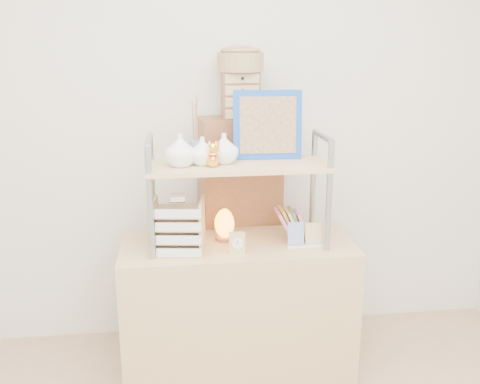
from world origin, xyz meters
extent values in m
cube|color=silver|center=(0.00, 1.70, 1.30)|extent=(3.40, 0.02, 2.60)
cube|color=tan|center=(0.00, 1.20, 0.38)|extent=(1.20, 0.50, 0.75)
cube|color=brown|center=(0.06, 1.57, 0.68)|extent=(0.48, 0.30, 1.35)
cylinder|color=#8E969B|center=(-0.43, 1.05, 1.02)|extent=(0.03, 0.03, 0.55)
cylinder|color=#8E969B|center=(-0.43, 1.35, 1.02)|extent=(0.03, 0.03, 0.55)
cylinder|color=#8E969B|center=(-0.43, 1.20, 1.30)|extent=(0.03, 0.30, 0.03)
cylinder|color=#8E969B|center=(0.43, 1.05, 1.02)|extent=(0.03, 0.03, 0.55)
cylinder|color=#8E969B|center=(0.43, 1.35, 1.02)|extent=(0.03, 0.03, 0.55)
cylinder|color=#8E969B|center=(0.43, 1.20, 1.30)|extent=(0.03, 0.30, 0.03)
cube|color=tan|center=(0.00, 1.20, 1.16)|extent=(0.90, 0.34, 0.02)
imported|color=white|center=(-0.28, 1.18, 1.25)|extent=(0.15, 0.15, 0.16)
imported|color=white|center=(-0.17, 1.20, 1.24)|extent=(0.13, 0.13, 0.14)
imported|color=white|center=(-0.06, 1.22, 1.25)|extent=(0.14, 0.14, 0.15)
cylinder|color=#264FA7|center=(-0.20, 1.32, 1.22)|extent=(0.07, 0.07, 0.10)
cube|color=#1245AE|center=(0.17, 1.30, 1.35)|extent=(0.35, 0.07, 0.35)
cube|color=brown|center=(0.17, 1.29, 1.35)|extent=(0.29, 0.05, 0.29)
cube|color=#D55D93|center=(0.33, 1.20, 0.83)|extent=(0.07, 0.12, 0.17)
cube|color=#5D8C46|center=(0.31, 1.22, 0.83)|extent=(0.08, 0.12, 0.16)
cube|color=tan|center=(0.29, 1.20, 0.83)|extent=(0.08, 0.13, 0.16)
cube|color=gold|center=(0.27, 1.22, 0.83)|extent=(0.09, 0.14, 0.16)
cube|color=#D55D93|center=(0.25, 1.20, 0.83)|extent=(0.09, 0.14, 0.16)
cube|color=tan|center=(-0.30, 1.15, 0.76)|extent=(0.26, 0.25, 0.01)
cube|color=white|center=(-0.30, 1.04, 0.78)|extent=(0.22, 0.04, 0.04)
cube|color=tan|center=(-0.30, 1.15, 0.82)|extent=(0.26, 0.25, 0.01)
cube|color=white|center=(-0.30, 1.04, 0.84)|extent=(0.22, 0.04, 0.04)
cube|color=tan|center=(-0.30, 1.15, 0.89)|extent=(0.26, 0.25, 0.01)
cube|color=white|center=(-0.30, 1.04, 0.91)|extent=(0.22, 0.04, 0.04)
cube|color=tan|center=(-0.30, 1.15, 0.95)|extent=(0.26, 0.25, 0.01)
cube|color=white|center=(-0.30, 1.04, 0.97)|extent=(0.22, 0.04, 0.04)
cube|color=beige|center=(-0.30, 1.13, 1.03)|extent=(0.07, 0.07, 0.03)
cylinder|color=brown|center=(-0.06, 1.26, 0.76)|extent=(0.10, 0.10, 0.02)
ellipsoid|color=orange|center=(-0.06, 1.26, 0.85)|extent=(0.11, 0.11, 0.15)
cube|color=tan|center=(-0.02, 1.06, 0.80)|extent=(0.08, 0.04, 0.11)
cylinder|color=white|center=(-0.02, 1.05, 0.81)|extent=(0.05, 0.01, 0.05)
cube|color=white|center=(0.33, 1.12, 0.75)|extent=(0.18, 0.05, 0.01)
cube|color=#214399|center=(0.29, 1.12, 0.82)|extent=(0.08, 0.03, 0.12)
cube|color=tan|center=(0.38, 1.13, 0.81)|extent=(0.08, 0.02, 0.11)
cube|color=brown|center=(0.06, 1.55, 1.48)|extent=(0.20, 0.15, 0.25)
cube|color=tan|center=(0.06, 1.47, 1.38)|extent=(0.18, 0.01, 0.05)
cube|color=tan|center=(0.06, 1.47, 1.44)|extent=(0.18, 0.01, 0.05)
cube|color=tan|center=(0.06, 1.47, 1.51)|extent=(0.18, 0.01, 0.05)
cube|color=tan|center=(0.06, 1.47, 1.57)|extent=(0.18, 0.01, 0.05)
cylinder|color=olive|center=(0.06, 1.55, 1.65)|extent=(0.25, 0.25, 0.10)
camera|label=1|loc=(-0.32, -1.37, 1.76)|focal=40.00mm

